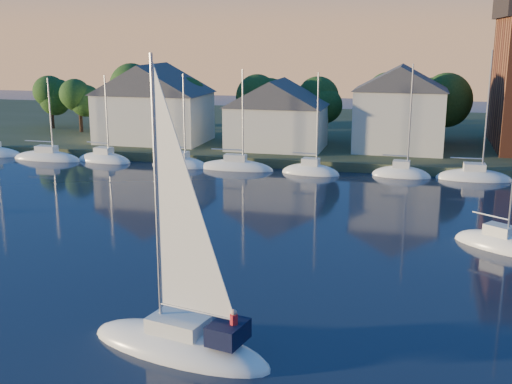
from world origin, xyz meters
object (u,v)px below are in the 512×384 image
(hero_sailboat, at_px, (181,339))
(drifting_sailboat_right, at_px, (498,247))
(clubhouse_east, at_px, (400,107))
(clubhouse_centre, at_px, (277,113))
(clubhouse_west, at_px, (154,102))

(hero_sailboat, distance_m, drifting_sailboat_right, 24.71)
(clubhouse_east, relative_size, drifting_sailboat_right, 1.00)
(clubhouse_centre, distance_m, hero_sailboat, 48.94)
(clubhouse_east, bearing_deg, clubhouse_west, -178.09)
(clubhouse_west, bearing_deg, drifting_sailboat_right, -38.56)
(clubhouse_west, height_order, clubhouse_centre, clubhouse_west)
(clubhouse_east, xyz_separation_m, drifting_sailboat_right, (7.95, -31.25, -5.90))
(hero_sailboat, relative_size, drifting_sailboat_right, 1.38)
(clubhouse_west, relative_size, clubhouse_east, 1.30)
(hero_sailboat, bearing_deg, clubhouse_west, -53.04)
(clubhouse_east, relative_size, hero_sailboat, 0.72)
(clubhouse_west, bearing_deg, hero_sailboat, -65.71)
(clubhouse_west, distance_m, clubhouse_east, 30.02)
(clubhouse_centre, height_order, clubhouse_east, clubhouse_east)
(clubhouse_centre, height_order, drifting_sailboat_right, drifting_sailboat_right)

